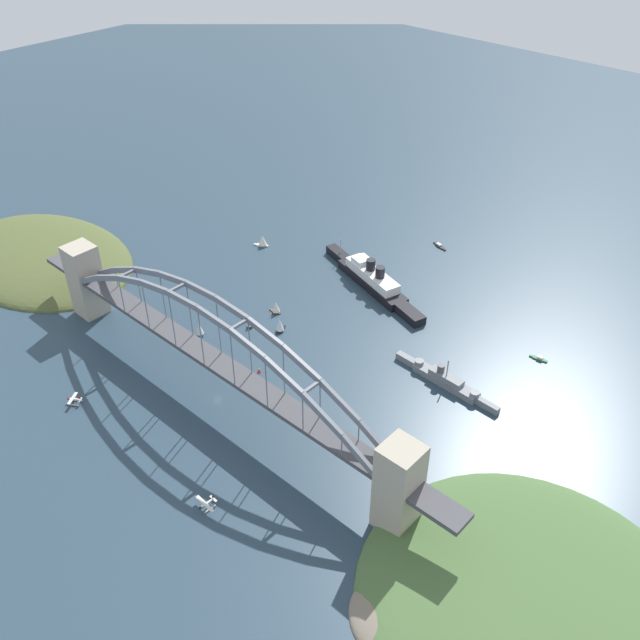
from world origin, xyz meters
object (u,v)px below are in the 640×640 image
object	(u,v)px
small_boat_4	(250,322)
small_boat_5	(539,358)
small_boat_1	(439,246)
channel_marker_buoy	(259,371)
ocean_liner	(372,279)
small_boat_6	(276,307)
small_boat_2	(262,241)
harbor_arch_bridge	(213,360)
small_boat_3	(280,325)
seaplane_taxiing_near_bridge	(207,505)
seaplane_second_in_formation	(74,400)
small_boat_0	(199,329)
naval_cruiser	(445,380)

from	to	relation	value
small_boat_4	small_boat_5	xyz separation A→B (m)	(141.82, 87.67, -2.71)
small_boat_1	small_boat_5	size ratio (longest dim) A/B	1.24
channel_marker_buoy	small_boat_5	bearing A→B (deg)	46.40
ocean_liner	small_boat_6	distance (m)	67.07
ocean_liner	small_boat_2	xyz separation A→B (m)	(-89.48, -11.79, -0.99)
harbor_arch_bridge	small_boat_3	world-z (taller)	harbor_arch_bridge
seaplane_taxiing_near_bridge	small_boat_4	world-z (taller)	small_boat_4
seaplane_taxiing_near_bridge	ocean_liner	bearing A→B (deg)	107.10
channel_marker_buoy	small_boat_3	bearing A→B (deg)	117.78
seaplane_second_in_formation	small_boat_0	world-z (taller)	small_boat_0
channel_marker_buoy	seaplane_second_in_formation	bearing A→B (deg)	-122.94
small_boat_5	seaplane_second_in_formation	bearing A→B (deg)	-129.52
small_boat_4	small_boat_0	bearing A→B (deg)	-120.99
small_boat_3	channel_marker_buoy	world-z (taller)	small_boat_3
harbor_arch_bridge	ocean_liner	distance (m)	138.68
small_boat_0	small_boat_6	world-z (taller)	small_boat_0
seaplane_second_in_formation	small_boat_6	xyz separation A→B (m)	(19.78, 126.84, 2.38)
seaplane_second_in_formation	small_boat_3	size ratio (longest dim) A/B	0.86
naval_cruiser	small_boat_2	bearing A→B (deg)	168.58
harbor_arch_bridge	small_boat_0	distance (m)	60.58
small_boat_5	channel_marker_buoy	xyz separation A→B (m)	(-107.58, -112.96, 0.34)
small_boat_6	small_boat_4	bearing A→B (deg)	-93.90
harbor_arch_bridge	small_boat_6	size ratio (longest dim) A/B	31.37
small_boat_2	channel_marker_buoy	bearing A→B (deg)	-44.62
seaplane_second_in_formation	small_boat_5	size ratio (longest dim) A/B	0.84
small_boat_3	channel_marker_buoy	xyz separation A→B (m)	(17.92, -34.03, -3.58)
small_boat_2	channel_marker_buoy	distance (m)	136.78
ocean_liner	small_boat_4	world-z (taller)	ocean_liner
ocean_liner	seaplane_taxiing_near_bridge	distance (m)	195.11
small_boat_1	naval_cruiser	bearing A→B (deg)	-54.48
small_boat_0	small_boat_4	bearing A→B (deg)	59.01
ocean_liner	small_boat_5	size ratio (longest dim) A/B	9.70
seaplane_taxiing_near_bridge	small_boat_2	size ratio (longest dim) A/B	1.19
small_boat_2	small_boat_5	xyz separation A→B (m)	(204.91, 16.92, -3.66)
small_boat_4	channel_marker_buoy	distance (m)	42.63
harbor_arch_bridge	small_boat_0	size ratio (longest dim) A/B	28.00
harbor_arch_bridge	ocean_liner	world-z (taller)	harbor_arch_bridge
naval_cruiser	seaplane_taxiing_near_bridge	bearing A→B (deg)	-102.49
small_boat_5	seaplane_taxiing_near_bridge	bearing A→B (deg)	-106.86
ocean_liner	naval_cruiser	bearing A→B (deg)	-28.41
naval_cruiser	small_boat_4	world-z (taller)	naval_cruiser
harbor_arch_bridge	small_boat_4	bearing A→B (deg)	121.70
small_boat_5	small_boat_6	bearing A→B (deg)	-154.38
seaplane_taxiing_near_bridge	seaplane_second_in_formation	distance (m)	102.20
harbor_arch_bridge	seaplane_second_in_formation	xyz separation A→B (m)	(-52.01, -52.09, -23.80)
naval_cruiser	small_boat_3	bearing A→B (deg)	-165.09
ocean_liner	channel_marker_buoy	world-z (taller)	ocean_liner
seaplane_second_in_formation	small_boat_4	xyz separation A→B (m)	(18.39, 106.52, 1.46)
channel_marker_buoy	seaplane_taxiing_near_bridge	bearing A→B (deg)	-57.79
seaplane_taxiing_near_bridge	small_boat_6	xyz separation A→B (m)	(-82.38, 124.23, 2.37)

